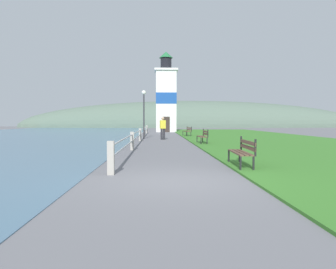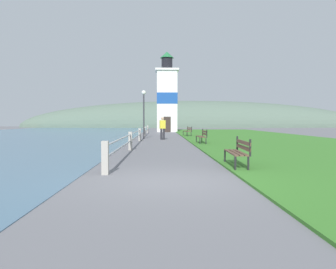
% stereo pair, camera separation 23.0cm
% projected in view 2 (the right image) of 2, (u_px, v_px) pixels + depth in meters
% --- Properties ---
extents(ground_plane, '(160.00, 160.00, 0.00)m').
position_uv_depth(ground_plane, '(169.00, 181.00, 7.93)').
color(ground_plane, slate).
extents(grass_verge, '(12.00, 54.76, 0.06)m').
position_uv_depth(grass_verge, '(260.00, 139.00, 26.35)').
color(grass_verge, '#387528').
rests_on(grass_verge, ground_plane).
extents(seawall_railing, '(0.18, 30.21, 0.92)m').
position_uv_depth(seawall_railing, '(140.00, 133.00, 23.86)').
color(seawall_railing, '#A8A399').
rests_on(seawall_railing, ground_plane).
extents(park_bench_near, '(0.55, 1.97, 0.94)m').
position_uv_depth(park_bench_near, '(238.00, 150.00, 10.24)').
color(park_bench_near, brown).
rests_on(park_bench_near, ground_plane).
extents(park_bench_midway, '(0.49, 1.94, 0.94)m').
position_uv_depth(park_bench_midway, '(202.00, 135.00, 20.73)').
color(park_bench_midway, brown).
rests_on(park_bench_midway, ground_plane).
extents(park_bench_far, '(0.70, 2.01, 0.94)m').
position_uv_depth(park_bench_far, '(188.00, 131.00, 30.97)').
color(park_bench_far, brown).
rests_on(park_bench_far, ground_plane).
extents(lighthouse, '(3.03, 3.03, 10.56)m').
position_uv_depth(lighthouse, '(167.00, 97.00, 43.24)').
color(lighthouse, white).
rests_on(lighthouse, ground_plane).
extents(person_strolling, '(0.47, 0.32, 1.77)m').
position_uv_depth(person_strolling, '(163.00, 127.00, 25.43)').
color(person_strolling, '#28282D').
rests_on(person_strolling, ground_plane).
extents(lamp_post, '(0.36, 0.36, 3.96)m').
position_uv_depth(lamp_post, '(144.00, 105.00, 26.81)').
color(lamp_post, '#333338').
rests_on(lamp_post, ground_plane).
extents(distant_hillside, '(80.00, 16.00, 12.00)m').
position_uv_depth(distant_hillside, '(196.00, 127.00, 74.55)').
color(distant_hillside, '#566B5B').
rests_on(distant_hillside, ground_plane).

